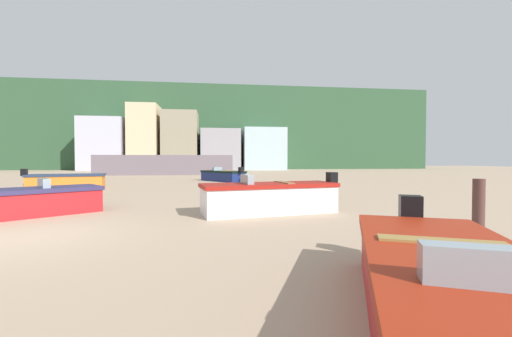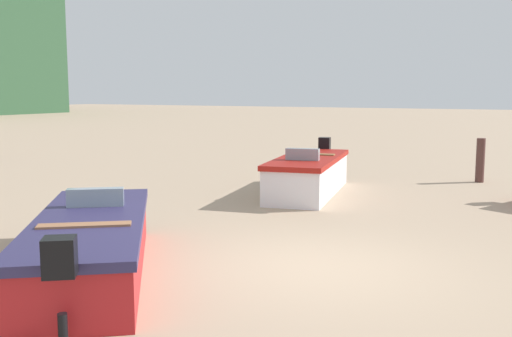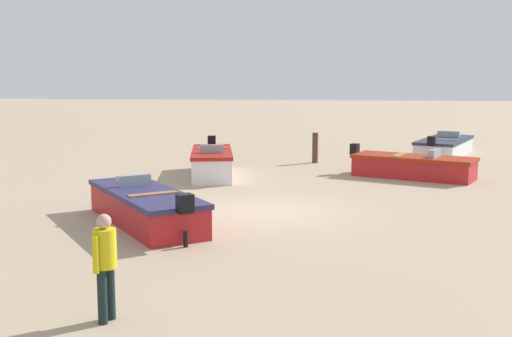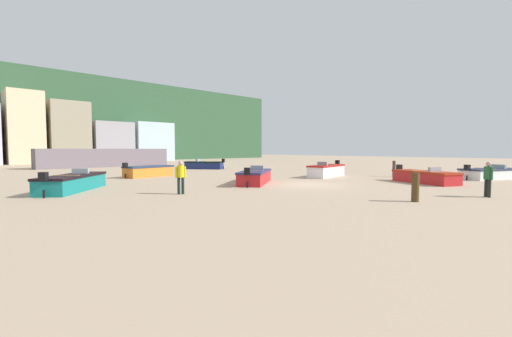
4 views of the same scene
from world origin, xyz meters
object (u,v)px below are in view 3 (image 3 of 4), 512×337
Objects in this scene: boat_red_0 at (145,207)px; boat_white_5 at (444,147)px; boat_white_2 at (212,163)px; beach_walker_foreground at (105,259)px; boat_red_1 at (413,166)px; mooring_post_near_water at (315,148)px.

boat_red_0 reaches higher than boat_white_5.
boat_white_2 is 11.81m from boat_white_5.
beach_walker_foreground reaches higher than boat_white_5.
boat_white_2 is 13.75m from beach_walker_foreground.
boat_red_0 is at bearing -153.28° from beach_walker_foreground.
boat_red_1 is 7.01m from boat_white_5.
boat_white_5 is 6.59m from mooring_post_near_water.
boat_red_0 is 6.26m from beach_walker_foreground.
boat_red_0 is at bearing -18.76° from boat_red_1.
boat_red_0 is 10.95m from boat_red_1.
mooring_post_near_water is at bearing -142.91° from boat_white_2.
boat_white_2 reaches higher than boat_red_1.
boat_red_1 is at bearing -134.44° from mooring_post_near_water.
boat_red_1 is at bearing -86.59° from boat_white_5.
beach_walker_foreground is at bearing -115.03° from boat_red_0.
beach_walker_foreground reaches higher than boat_white_2.
beach_walker_foreground is at bearing 0.29° from boat_red_1.
boat_white_2 is 2.84× the size of beach_walker_foreground.
boat_white_2 is at bearing 137.97° from mooring_post_near_water.
mooring_post_near_water is (3.52, 3.59, 0.22)m from boat_red_1.
beach_walker_foreground is (-14.19, 6.14, 0.55)m from boat_red_1.
boat_red_1 is 15.47m from beach_walker_foreground.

